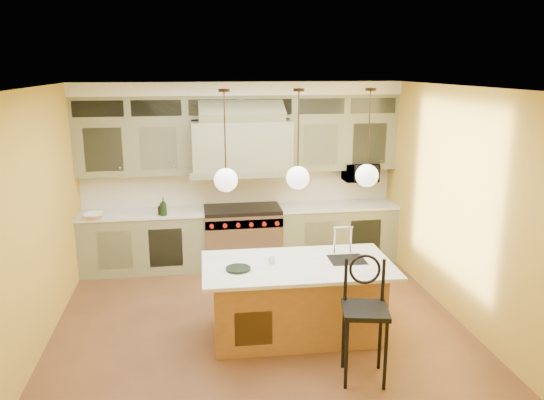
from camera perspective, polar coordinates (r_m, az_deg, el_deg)
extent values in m
plane|color=#55341D|center=(6.73, -1.28, -13.47)|extent=(5.00, 5.00, 0.00)
plane|color=white|center=(5.96, -1.43, 12.03)|extent=(5.00, 5.00, 0.00)
plane|color=gold|center=(8.61, -3.50, 2.96)|extent=(5.00, 0.00, 5.00)
plane|color=gold|center=(3.88, 3.52, -11.44)|extent=(5.00, 0.00, 5.00)
plane|color=gold|center=(6.39, -24.21, -2.29)|extent=(0.00, 5.00, 5.00)
plane|color=gold|center=(6.96, 19.53, -0.57)|extent=(0.00, 5.00, 5.00)
cube|color=gray|center=(8.56, -13.61, -4.43)|extent=(1.90, 0.65, 0.90)
cube|color=gray|center=(8.83, 6.89, -3.55)|extent=(1.90, 0.65, 0.90)
cube|color=white|center=(8.42, -13.80, -1.40)|extent=(1.90, 0.68, 0.04)
cube|color=white|center=(8.69, 6.98, -0.60)|extent=(1.90, 0.68, 0.04)
cube|color=white|center=(8.64, -3.46, 1.44)|extent=(5.00, 0.04, 0.56)
cube|color=gray|center=(8.37, -14.63, 5.50)|extent=(1.75, 0.35, 0.85)
cube|color=gray|center=(8.66, 7.39, 6.12)|extent=(1.75, 0.35, 0.85)
cube|color=gray|center=(8.18, -3.32, 5.92)|extent=(1.50, 0.70, 0.75)
cube|color=#727656|center=(8.25, -3.28, 3.17)|extent=(1.60, 0.76, 0.10)
cube|color=#333833|center=(8.29, -3.50, 10.03)|extent=(5.00, 0.35, 0.35)
cube|color=white|center=(8.26, -3.51, 11.92)|extent=(5.00, 0.47, 0.20)
cube|color=silver|center=(8.53, -3.18, -4.10)|extent=(1.20, 0.70, 0.90)
cube|color=black|center=(8.39, -3.22, -0.99)|extent=(1.20, 0.70, 0.06)
cube|color=silver|center=(8.13, -2.99, -2.59)|extent=(1.20, 0.06, 0.14)
cube|color=olive|center=(6.37, 2.63, -10.73)|extent=(1.95, 0.96, 0.88)
cube|color=white|center=(6.15, 2.76, -7.04)|extent=(2.21, 1.22, 0.04)
cube|color=black|center=(6.32, 8.07, -6.56)|extent=(0.42, 0.38, 0.05)
cylinder|color=black|center=(5.48, 8.01, -16.16)|extent=(0.04, 0.04, 0.74)
cylinder|color=black|center=(5.52, 12.12, -16.08)|extent=(0.04, 0.04, 0.74)
cylinder|color=black|center=(5.81, 7.71, -14.27)|extent=(0.04, 0.04, 0.74)
cylinder|color=black|center=(5.85, 11.55, -14.21)|extent=(0.04, 0.04, 0.74)
cube|color=black|center=(5.48, 10.02, -11.60)|extent=(0.53, 0.53, 0.05)
torus|color=black|center=(5.51, 9.96, -7.36)|extent=(0.32, 0.10, 0.32)
imported|color=black|center=(8.76, 9.48, 2.99)|extent=(0.54, 0.37, 0.30)
imported|color=black|center=(8.11, -11.61, -0.72)|extent=(0.11, 0.11, 0.27)
imported|color=black|center=(8.18, -11.90, -0.92)|extent=(0.09, 0.09, 0.19)
imported|color=white|center=(8.25, -18.51, -1.63)|extent=(0.32, 0.32, 0.08)
imported|color=white|center=(6.12, -0.02, -6.51)|extent=(0.10, 0.10, 0.08)
cylinder|color=#2D2319|center=(5.68, -5.19, 11.67)|extent=(0.12, 0.12, 0.03)
cylinder|color=#2D2319|center=(5.72, -5.09, 7.21)|extent=(0.02, 0.02, 0.93)
sphere|color=white|center=(5.80, -4.98, 2.15)|extent=(0.26, 0.26, 0.26)
cylinder|color=#2D2319|center=(5.78, 2.91, 11.75)|extent=(0.12, 0.12, 0.03)
cylinder|color=#2D2319|center=(5.82, 2.85, 7.37)|extent=(0.02, 0.02, 0.93)
sphere|color=white|center=(5.90, 2.79, 2.40)|extent=(0.26, 0.26, 0.26)
cylinder|color=#2D2319|center=(6.00, 10.58, 11.62)|extent=(0.12, 0.12, 0.03)
cylinder|color=#2D2319|center=(6.03, 10.39, 7.40)|extent=(0.02, 0.02, 0.93)
sphere|color=white|center=(6.11, 10.17, 2.60)|extent=(0.26, 0.26, 0.26)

